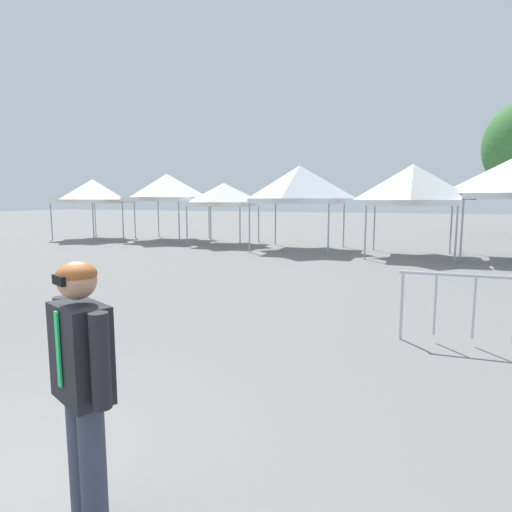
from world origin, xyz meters
The scene contains 7 objects.
canopy_tent_center centered at (-14.07, 17.12, 2.58)m, with size 3.39×3.39×3.22m.
canopy_tent_left_of_center centered at (-9.97, 18.04, 2.77)m, with size 3.51×3.51×3.48m.
canopy_tent_behind_center centered at (-6.29, 17.30, 2.37)m, with size 2.91×2.91×2.93m.
canopy_tent_behind_right centered at (-2.27, 16.35, 2.77)m, with size 3.42×3.42×3.57m.
canopy_tent_far_left centered at (2.26, 15.80, 2.69)m, with size 3.13×3.13×3.45m.
person_foreground centered at (0.88, 0.55, 1.03)m, with size 0.60×0.39×1.78m.
crowd_barrier_mid_lot centered at (3.51, 5.44, 0.75)m, with size 2.10×0.13×1.08m.
Camera 1 is at (2.80, -1.39, 2.15)m, focal length 30.05 mm.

